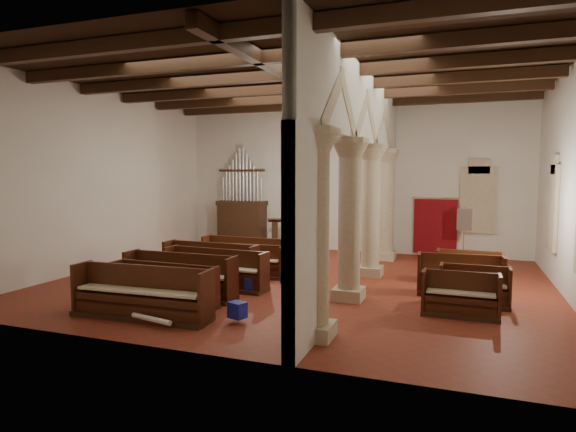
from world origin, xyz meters
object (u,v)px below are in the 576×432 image
Objects in this scene: nave_pew_0 at (142,301)px; aisle_pew_0 at (460,301)px; processional_banner at (464,244)px; lectern at (275,236)px; pipe_organ at (242,215)px.

aisle_pew_0 is at bearing 18.88° from nave_pew_0.
processional_banner is 1.27× the size of aisle_pew_0.
lectern reaches higher than aisle_pew_0.
pipe_organ is 3.24× the size of lectern.
pipe_organ is 11.76m from aisle_pew_0.
processional_banner reaches higher than lectern.
pipe_organ is 2.62× the size of aisle_pew_0.
pipe_organ is 2.06× the size of processional_banner.
processional_banner is 11.10m from nave_pew_0.
nave_pew_0 is at bearing -102.45° from lectern.
pipe_organ is at bearing 100.76° from nave_pew_0.
nave_pew_0 is (0.69, -9.79, -0.18)m from lectern.
lectern reaches higher than nave_pew_0.
lectern is 0.41× the size of nave_pew_0.
nave_pew_0 is at bearing -157.97° from aisle_pew_0.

